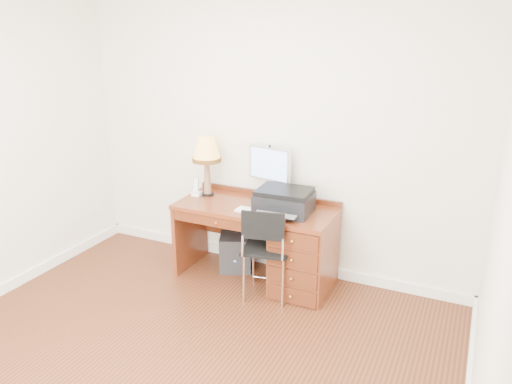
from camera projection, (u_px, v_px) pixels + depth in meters
The scene contains 12 objects.
ground at pixel (176, 359), 3.71m from camera, with size 4.00×4.00×0.00m, color #401D0E.
room_shell at pixel (217, 312), 4.24m from camera, with size 4.00×4.00×4.00m.
desk at pixel (287, 245), 4.66m from camera, with size 1.50×0.67×0.75m.
monitor at pixel (269, 167), 4.76m from camera, with size 0.45×0.18×0.52m.
keyboard at pixel (259, 212), 4.50m from camera, with size 0.44×0.13×0.02m, color white.
mouse_pad at pixel (296, 216), 4.41m from camera, with size 0.20×0.20×0.04m.
printer at pixel (284, 201), 4.50m from camera, with size 0.51×0.41×0.22m.
leg_lamp at pixel (207, 153), 4.85m from camera, with size 0.29×0.29×0.58m.
phone at pixel (197, 190), 4.96m from camera, with size 0.09×0.09×0.18m.
pen_cup at pixel (286, 198), 4.72m from camera, with size 0.09×0.09×0.11m, color black.
chair at pixel (264, 244), 4.39m from camera, with size 0.49×0.49×0.88m.
equipment_box at pixel (236, 252), 5.05m from camera, with size 0.31×0.31×0.36m, color black.
Camera 1 is at (1.86, -2.58, 2.36)m, focal length 35.00 mm.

